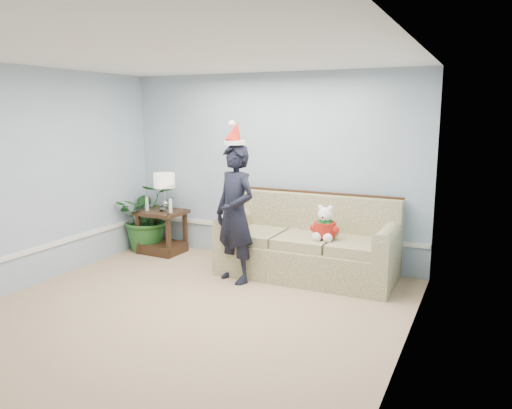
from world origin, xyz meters
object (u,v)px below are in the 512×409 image
at_px(table_lamp, 164,182).
at_px(man, 235,214).
at_px(teddy_bear, 325,227).
at_px(side_table, 162,236).
at_px(houseplant, 148,216).
at_px(sofa, 308,247).

xyz_separation_m(table_lamp, man, (1.61, -0.74, -0.22)).
bearing_deg(teddy_bear, side_table, 172.51).
bearing_deg(table_lamp, man, -24.73).
distance_m(man, teddy_bear, 1.14).
relative_size(side_table, man, 0.41).
bearing_deg(man, table_lamp, 178.12).
bearing_deg(teddy_bear, houseplant, 172.12).
distance_m(sofa, houseplant, 2.70).
bearing_deg(sofa, side_table, 178.48).
xyz_separation_m(man, teddy_bear, (1.05, 0.42, -0.16)).
bearing_deg(sofa, teddy_bear, -34.69).
height_order(sofa, man, man).
bearing_deg(houseplant, table_lamp, 2.31).
distance_m(side_table, table_lamp, 0.84).
relative_size(sofa, teddy_bear, 5.14).
height_order(sofa, side_table, sofa).
height_order(table_lamp, houseplant, table_lamp).
bearing_deg(man, sofa, 61.33).
xyz_separation_m(houseplant, man, (1.93, -0.73, 0.34)).
bearing_deg(sofa, man, -141.47).
distance_m(table_lamp, houseplant, 0.65).
bearing_deg(side_table, teddy_bear, -5.53).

